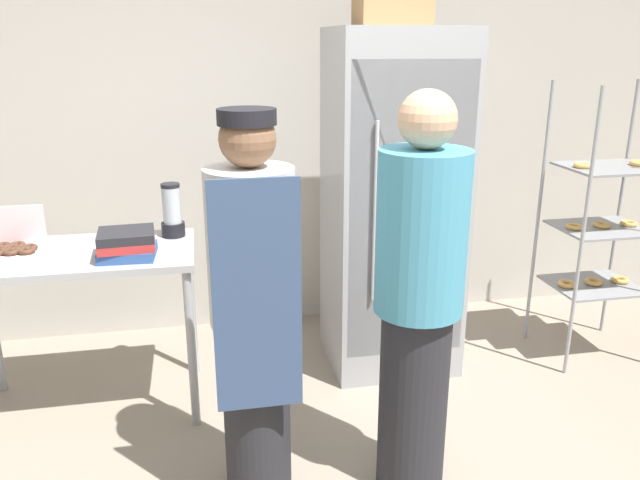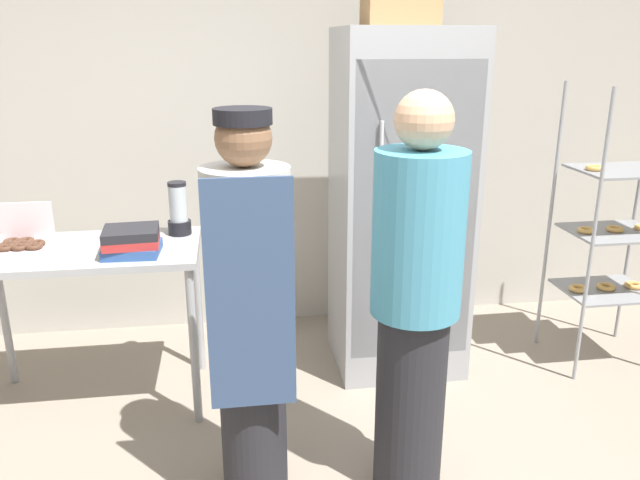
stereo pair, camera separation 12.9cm
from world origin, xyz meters
name	(u,v)px [view 2 (the right image)]	position (x,y,z in m)	size (l,w,h in m)	color
back_wall	(291,124)	(0.00, 2.23, 1.39)	(6.40, 0.12, 2.78)	#B7B2A8
refrigerator	(400,207)	(0.55, 1.45, 1.00)	(0.74, 0.67, 1.99)	#9EA0A5
baking_rack	(614,233)	(1.84, 1.30, 0.82)	(0.60, 0.50, 1.70)	#93969B
prep_counter	(86,268)	(-1.19, 1.24, 0.79)	(1.17, 0.64, 0.90)	#9EA0A5
donut_box	(23,246)	(-1.46, 1.17, 0.94)	(0.27, 0.21, 0.25)	silver
blender_pitcher	(179,211)	(-0.71, 1.42, 1.03)	(0.13, 0.13, 0.29)	black
binder_stack	(132,241)	(-0.92, 1.11, 0.96)	(0.28, 0.26, 0.14)	#2D5193
person_baker	(250,307)	(-0.37, 0.41, 0.87)	(0.36, 0.37, 1.68)	#232328
person_customer	(415,301)	(0.31, 0.33, 0.89)	(0.37, 0.37, 1.75)	#232328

